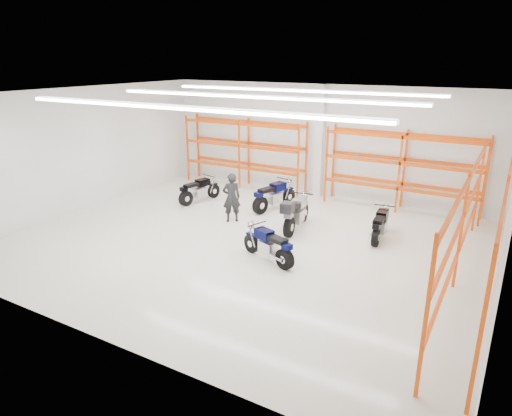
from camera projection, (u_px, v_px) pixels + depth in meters
The scene contains 12 objects.
ground at pixel (246, 241), 14.36m from camera, with size 14.00×14.00×0.00m, color silver.
room_shell at pixel (246, 137), 13.35m from camera, with size 14.02×12.02×4.51m.
motorcycle_main at pixel (270, 246), 12.77m from camera, with size 1.94×0.95×0.99m.
motorcycle_back_a at pixel (198, 191), 18.02m from camera, with size 0.81×2.02×1.00m.
motorcycle_back_b at pixel (273, 197), 17.14m from camera, with size 0.93×2.21×1.10m.
motorcycle_back_c at pixel (295, 214), 15.03m from camera, with size 0.77×2.37×1.21m.
motorcycle_back_d at pixel (380, 226), 14.35m from camera, with size 0.66×1.99×0.98m.
standing_man at pixel (231, 198), 15.81m from camera, with size 0.63×0.42×1.74m, color black.
structural_column at pixel (320, 142), 18.44m from camera, with size 0.32×0.32×4.50m, color white.
pallet_racking_back_left at pixel (244, 146), 19.91m from camera, with size 5.67×0.87×3.00m.
pallet_racking_back_right at pixel (402, 164), 16.70m from camera, with size 5.67×0.87×3.00m.
pallet_racking_side at pixel (481, 222), 10.73m from camera, with size 0.87×9.07×3.00m.
Camera 1 is at (6.88, -11.39, 5.52)m, focal length 32.00 mm.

